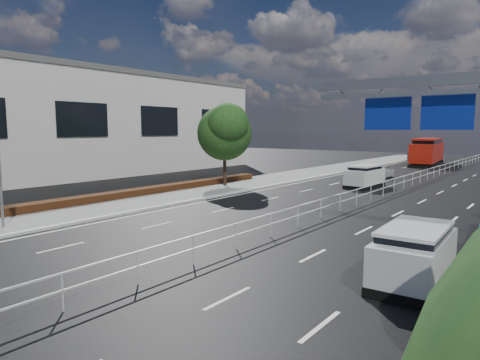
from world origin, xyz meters
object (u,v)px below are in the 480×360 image
Objects in this scene: red_bus at (427,151)px; silver_minivan at (414,255)px; white_minivan at (365,177)px; near_car_dark at (419,155)px; overhead_gantry at (467,104)px; near_car_silver at (381,171)px.

red_bus is 47.82m from silver_minivan.
white_minivan is 26.58m from red_bus.
white_minivan reaches higher than near_car_dark.
overhead_gantry is 51.16m from near_car_dark.
silver_minivan is at bearing 111.27° from near_car_silver.
white_minivan is at bearing 123.40° from overhead_gantry.
red_bus is at bearing 101.08° from silver_minivan.
overhead_gantry reaches higher than white_minivan.
overhead_gantry is at bearing 85.38° from silver_minivan.
near_car_silver is 27.46m from near_car_dark.
white_minivan is at bearing 112.58° from silver_minivan.
white_minivan is at bearing -92.15° from red_bus.
overhead_gantry is 2.43× the size of silver_minivan.
white_minivan is at bearing 99.63° from near_car_silver.
red_bus is 3.03× the size of near_car_silver.
overhead_gantry reaches higher than near_car_dark.
near_car_silver is at bearing 102.50° from white_minivan.
overhead_gantry is at bearing -80.56° from red_bus.
silver_minivan is (9.24, -20.02, -0.03)m from white_minivan.
near_car_dark is at bearing 102.23° from silver_minivan.
near_car_silver is 0.81× the size of near_car_dark.
near_car_silver is 0.93× the size of silver_minivan.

